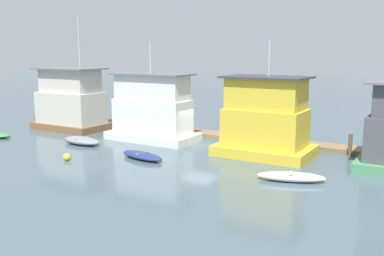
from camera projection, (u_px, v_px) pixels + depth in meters
The scene contains 12 objects.
ground_plane at pixel (199, 145), 31.14m from camera, with size 200.00×200.00×0.00m, color #475B66.
dock_walkway at pixel (220, 135), 33.92m from camera, with size 42.40×1.81×0.30m, color #846B4C.
houseboat_brown at pixel (71, 102), 37.14m from camera, with size 6.34×3.86×9.53m.
houseboat_white at pixel (152, 110), 32.46m from camera, with size 6.90×3.43×7.43m.
houseboat_yellow at pixel (265, 120), 27.68m from camera, with size 6.08×4.16×7.46m.
dinghy_grey at pixel (82, 141), 31.29m from camera, with size 3.40×1.60×0.54m.
dinghy_navy at pixel (142, 156), 27.04m from camera, with size 3.64×1.89×0.42m.
dinghy_white at pixel (291, 177), 22.36m from camera, with size 3.67×2.14×0.48m.
mooring_post_far_right at pixel (263, 132), 30.75m from camera, with size 0.27×0.27×1.97m, color #846B4C.
mooring_post_near_right at pixel (174, 127), 34.69m from camera, with size 0.27×0.27×1.37m, color brown.
mooring_post_centre at pixel (350, 145), 27.71m from camera, with size 0.26×0.26×1.45m, color brown.
buoy_yellow at pixel (67, 157), 26.57m from camera, with size 0.48×0.48×0.48m, color yellow.
Camera 1 is at (15.29, -26.33, 6.69)m, focal length 40.00 mm.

